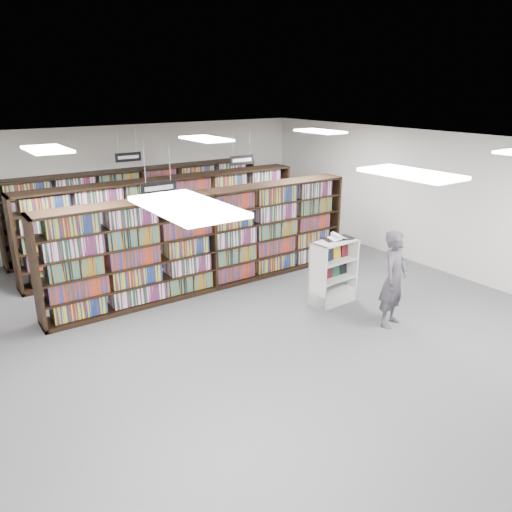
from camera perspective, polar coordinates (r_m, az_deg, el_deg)
floor at (r=9.40m, az=0.91°, el=-7.36°), size 12.00×12.00×0.00m
ceiling at (r=8.48m, az=1.02°, el=12.41°), size 10.00×12.00×0.10m
wall_back at (r=13.99m, az=-13.65°, el=7.84°), size 10.00×0.10×3.20m
wall_right at (r=12.32m, az=20.32°, el=5.74°), size 0.10×12.00×3.20m
bookshelf_row_near at (r=10.58m, az=-5.38°, el=1.74°), size 7.00×0.60×2.10m
bookshelf_row_mid at (r=12.30m, az=-10.00°, el=3.98°), size 7.00×0.60×2.10m
bookshelf_row_far at (r=13.82m, az=-13.02°, el=5.42°), size 7.00×0.60×2.10m
aisle_sign_left at (r=8.71m, az=-11.06°, el=7.78°), size 0.65×0.02×0.80m
aisle_sign_right at (r=11.86m, az=-1.62°, el=11.01°), size 0.65×0.02×0.80m
aisle_sign_center at (r=12.74m, az=-14.40°, el=10.99°), size 0.65×0.02×0.80m
troffer_front_left at (r=4.41m, az=-7.97°, el=5.63°), size 0.60×1.20×0.04m
troffer_front_center at (r=6.32m, az=17.30°, el=8.97°), size 0.60×1.20×0.04m
troffer_back_left at (r=9.10m, az=-22.78°, el=11.17°), size 0.60×1.20×0.04m
troffer_back_center at (r=10.17m, az=-5.75°, el=13.18°), size 0.60×1.20×0.04m
troffer_back_right at (r=11.91m, az=7.32°, el=13.95°), size 0.60×1.20×0.04m
endcap_display at (r=10.12m, az=8.65°, el=-2.82°), size 0.95×0.51×1.30m
open_book at (r=9.95m, az=9.24°, el=2.14°), size 0.65×0.46×0.13m
shopper at (r=9.23m, az=15.48°, el=-2.57°), size 0.74×0.60×1.78m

